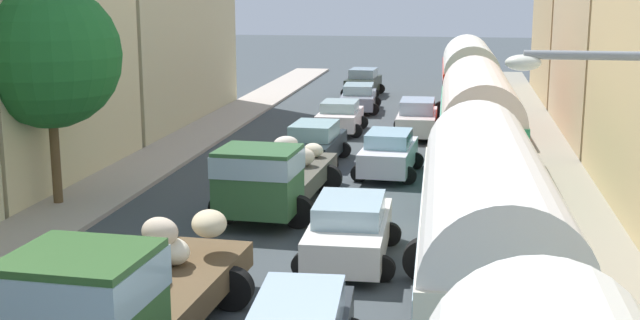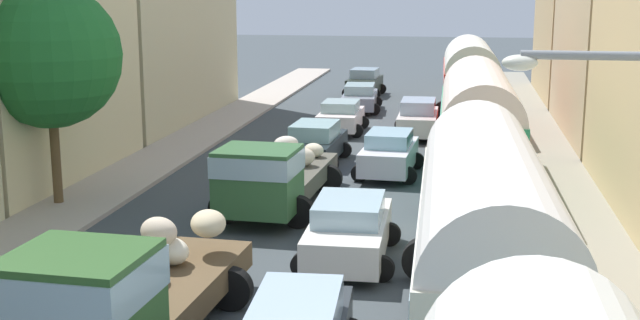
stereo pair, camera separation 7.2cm
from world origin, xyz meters
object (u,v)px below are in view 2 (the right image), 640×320
Objects in this scene: car_1 at (341,117)px; streetlamp_near at (631,232)px; parked_bus_2 at (478,123)px; parked_bus_1 at (485,230)px; parked_bus_3 at (470,81)px; car_3 at (365,82)px; cargo_truck_1 at (273,175)px; car_6 at (389,153)px; car_7 at (418,118)px; car_2 at (360,97)px; car_5 at (349,230)px; cargo_truck_0 at (119,295)px; car_0 at (315,143)px.

streetlamp_near is (7.49, -26.16, 2.88)m from car_1.
parked_bus_1 is at bearing -90.16° from parked_bus_2.
car_3 is at bearing 118.68° from parked_bus_3.
cargo_truck_1 is 1.73× the size of car_6.
streetlamp_near reaches higher than cargo_truck_1.
car_7 is at bearing -6.26° from car_1.
cargo_truck_1 is 6.25m from car_6.
car_2 is at bearing 89.51° from car_1.
car_7 is at bearing 85.66° from car_6.
car_6 is (2.85, -14.59, 0.06)m from car_2.
streetlamp_near reaches higher than car_1.
parked_bus_2 reaches higher than car_6.
car_5 is at bearing -92.44° from car_7.
parked_bus_2 is at bearing -58.81° from car_1.
parked_bus_1 reaches higher than car_7.
car_1 is at bearing 105.22° from parked_bus_1.
streetlamp_near reaches higher than car_5.
car_3 is (-6.29, 22.25, -1.40)m from parked_bus_2.
cargo_truck_0 is 1.74× the size of car_6.
car_6 is (0.14, 9.33, 0.00)m from car_5.
cargo_truck_0 reaches higher than car_6.
car_2 is at bearing 101.70° from parked_bus_1.
car_5 is at bearing -98.77° from parked_bus_3.
cargo_truck_1 reaches higher than car_5.
car_5 is (2.76, -3.81, -0.38)m from cargo_truck_1.
car_3 reaches higher than car_6.
parked_bus_2 reaches higher than cargo_truck_1.
car_1 is 12.53m from car_3.
cargo_truck_0 reaches higher than cargo_truck_1.
car_6 is (-2.96, 13.44, -1.37)m from parked_bus_1.
parked_bus_1 is at bearing -52.98° from car_5.
cargo_truck_1 is (-5.67, -15.04, -1.14)m from parked_bus_3.
car_7 is (3.48, 6.32, 0.04)m from car_0.
car_1 is (0.43, 23.73, -0.58)m from cargo_truck_0.
parked_bus_3 is at bearing 39.72° from car_7.
car_3 is at bearing 91.82° from car_1.
car_6 reaches higher than car_5.
car_6 reaches higher than car_2.
cargo_truck_1 is 13.68m from car_7.
parked_bus_1 is 6.72m from cargo_truck_0.
parked_bus_2 is at bearing -74.22° from car_3.
car_1 is 0.62× the size of streetlamp_near.
car_7 is (3.88, -12.90, 0.00)m from car_3.
parked_bus_1 reaches higher than car_3.
cargo_truck_0 is (-6.10, -25.16, -0.99)m from parked_bus_3.
streetlamp_near is at bearing -59.19° from cargo_truck_1.
streetlamp_near is at bearing -86.23° from parked_bus_3.
car_3 reaches higher than car_1.
cargo_truck_0 is 23.74m from car_1.
car_6 is at bearing 151.22° from parked_bus_2.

